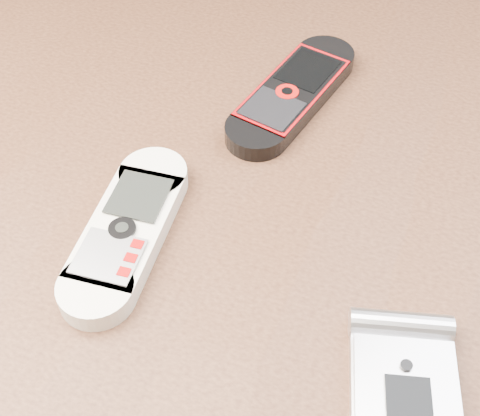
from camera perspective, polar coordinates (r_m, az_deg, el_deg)
name	(u,v)px	position (r m, az deg, el deg)	size (l,w,h in m)	color
table	(234,300)	(0.54, -0.50, -7.90)	(1.20, 0.80, 0.75)	black
nokia_white	(127,230)	(0.44, -9.62, -1.86)	(0.05, 0.15, 0.02)	white
nokia_black_red	(293,93)	(0.54, 4.52, 9.76)	(0.05, 0.16, 0.02)	black
motorola_razr	(406,409)	(0.38, 14.01, -16.32)	(0.06, 0.11, 0.02)	silver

